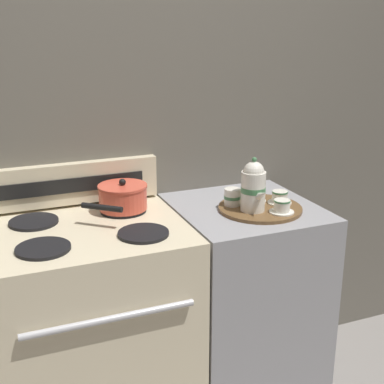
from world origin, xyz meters
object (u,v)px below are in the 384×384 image
object	(u,v)px
saucepan	(123,197)
teacup_left	(280,197)
teapot	(254,186)
creamer_jug	(233,197)
serving_tray	(260,208)
teacup_front	(254,195)
stove	(94,336)
teacup_right	(282,206)

from	to	relation	value
saucepan	teacup_left	bearing A→B (deg)	-16.72
saucepan	teapot	size ratio (longest dim) A/B	1.35
teapot	creamer_jug	size ratio (longest dim) A/B	3.09
serving_tray	teacup_front	distance (m)	0.08
teacup_front	stove	bearing A→B (deg)	-179.22
saucepan	teacup_right	world-z (taller)	saucepan
saucepan	teacup_right	bearing A→B (deg)	-26.82
teacup_right	teacup_front	xyz separation A→B (m)	(-0.03, 0.16, 0.00)
stove	serving_tray	distance (m)	0.85
teacup_right	stove	bearing A→B (deg)	168.26
serving_tray	teacup_left	world-z (taller)	teacup_left
teacup_right	creamer_jug	bearing A→B (deg)	132.66
saucepan	teacup_right	size ratio (longest dim) A/B	2.99
creamer_jug	stove	bearing A→B (deg)	179.87
serving_tray	teapot	world-z (taller)	teapot
serving_tray	teacup_front	world-z (taller)	teacup_front
teacup_left	teacup_right	distance (m)	0.11
teacup_left	creamer_jug	distance (m)	0.20
stove	teacup_right	distance (m)	0.91
saucepan	stove	bearing A→B (deg)	-142.71
saucepan	teacup_right	distance (m)	0.64
serving_tray	creamer_jug	bearing A→B (deg)	148.65
teapot	creamer_jug	bearing A→B (deg)	119.07
stove	teacup_front	xyz separation A→B (m)	(0.71, 0.01, 0.50)
creamer_jug	saucepan	bearing A→B (deg)	162.57
serving_tray	teacup_right	xyz separation A→B (m)	(0.04, -0.09, 0.03)
teapot	teacup_right	bearing A→B (deg)	-35.71
stove	saucepan	size ratio (longest dim) A/B	3.16
creamer_jug	teapot	bearing A→B (deg)	-60.93
serving_tray	teapot	xyz separation A→B (m)	(-0.05, -0.03, 0.11)
teacup_front	teacup_left	bearing A→B (deg)	-36.51
serving_tray	teacup_right	bearing A→B (deg)	-64.90
saucepan	serving_tray	world-z (taller)	saucepan
serving_tray	teapot	bearing A→B (deg)	-151.22
stove	teacup_left	xyz separation A→B (m)	(0.80, -0.05, 0.50)
stove	teapot	distance (m)	0.88
teapot	teacup_right	xyz separation A→B (m)	(0.09, -0.07, -0.07)
creamer_jug	serving_tray	bearing A→B (deg)	-31.35
teacup_right	saucepan	bearing A→B (deg)	153.18
saucepan	teacup_front	xyz separation A→B (m)	(0.54, -0.12, -0.02)
stove	saucepan	bearing A→B (deg)	37.29
teacup_left	creamer_jug	bearing A→B (deg)	164.88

